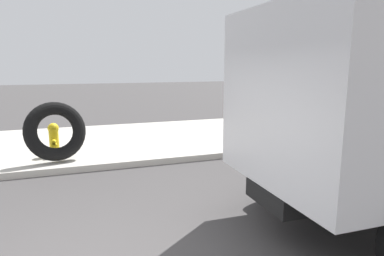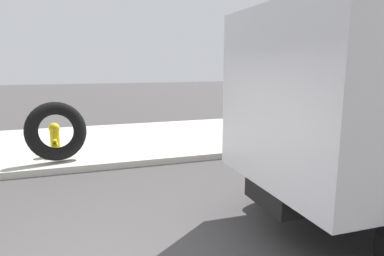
{
  "view_description": "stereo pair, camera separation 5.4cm",
  "coord_description": "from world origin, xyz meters",
  "views": [
    {
      "loc": [
        -0.06,
        -3.45,
        2.3
      ],
      "look_at": [
        2.05,
        2.59,
        1.11
      ],
      "focal_mm": 31.93,
      "sensor_mm": 36.0,
      "label": 1
    },
    {
      "loc": [
        -0.01,
        -3.47,
        2.3
      ],
      "look_at": [
        2.05,
        2.59,
        1.11
      ],
      "focal_mm": 31.93,
      "sensor_mm": 36.0,
      "label": 2
    }
  ],
  "objects": [
    {
      "name": "fire_hydrant",
      "position": [
        -0.55,
        5.17,
        0.56
      ],
      "size": [
        0.25,
        0.58,
        0.78
      ],
      "color": "yellow",
      "rests_on": "sidewalk_curb"
    },
    {
      "name": "sidewalk_curb",
      "position": [
        0.0,
        6.5,
        0.07
      ],
      "size": [
        36.0,
        5.0,
        0.15
      ],
      "primitive_type": "cube",
      "color": "#BCB7AD",
      "rests_on": "ground"
    },
    {
      "name": "loose_tire",
      "position": [
        -0.48,
        4.61,
        0.83
      ],
      "size": [
        1.44,
        0.91,
        1.36
      ],
      "primitive_type": "torus",
      "rotation": [
        1.3,
        0.0,
        0.22
      ],
      "color": "black",
      "rests_on": "sidewalk_curb"
    }
  ]
}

